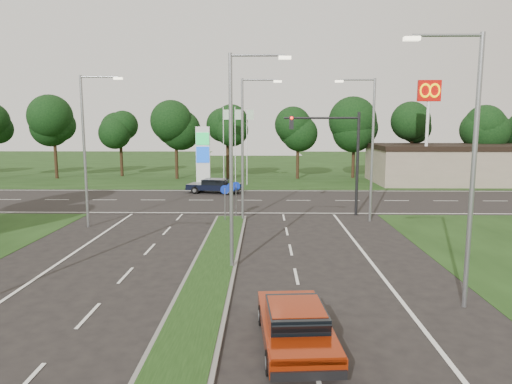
{
  "coord_description": "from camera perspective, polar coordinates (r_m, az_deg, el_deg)",
  "views": [
    {
      "loc": [
        2.18,
        -12.91,
        6.11
      ],
      "look_at": [
        1.7,
        13.8,
        2.2
      ],
      "focal_mm": 32.0,
      "sensor_mm": 36.0,
      "label": 1
    }
  ],
  "objects": [
    {
      "name": "median_signs",
      "position": [
        29.72,
        -3.19,
        -0.19
      ],
      "size": [
        1.16,
        1.76,
        2.38
      ],
      "color": "gray",
      "rests_on": "ground"
    },
    {
      "name": "gas_pylon",
      "position": [
        46.44,
        -6.38,
        4.68
      ],
      "size": [
        5.8,
        1.26,
        8.0
      ],
      "color": "silver",
      "rests_on": "ground"
    },
    {
      "name": "verge_far",
      "position": [
        68.22,
        -0.81,
        3.19
      ],
      "size": [
        160.0,
        50.0,
        0.02
      ],
      "primitive_type": "cube",
      "color": "black",
      "rests_on": "ground"
    },
    {
      "name": "ground",
      "position": [
        14.45,
        -8.08,
        -16.77
      ],
      "size": [
        160.0,
        160.0,
        0.0
      ],
      "primitive_type": "plane",
      "color": "black",
      "rests_on": "ground"
    },
    {
      "name": "cross_road",
      "position": [
        37.48,
        -2.32,
        -1.06
      ],
      "size": [
        160.0,
        12.0,
        0.02
      ],
      "primitive_type": "cube",
      "color": "black",
      "rests_on": "ground"
    },
    {
      "name": "streetlight_left_far",
      "position": [
        28.9,
        -20.34,
        5.77
      ],
      "size": [
        2.53,
        0.22,
        9.0
      ],
      "color": "gray",
      "rests_on": "ground"
    },
    {
      "name": "traffic_signal",
      "position": [
        31.35,
        10.27,
        5.53
      ],
      "size": [
        5.1,
        0.42,
        7.0
      ],
      "color": "black",
      "rests_on": "ground"
    },
    {
      "name": "treeline_far",
      "position": [
        52.89,
        -1.24,
        9.1
      ],
      "size": [
        6.0,
        6.0,
        9.9
      ],
      "color": "black",
      "rests_on": "ground"
    },
    {
      "name": "streetlight_right_near",
      "position": [
        16.35,
        24.98,
        3.94
      ],
      "size": [
        2.53,
        0.22,
        9.0
      ],
      "rotation": [
        0.0,
        0.0,
        3.14
      ],
      "color": "gray",
      "rests_on": "ground"
    },
    {
      "name": "streetlight_median_near",
      "position": [
        18.98,
        -2.54,
        5.2
      ],
      "size": [
        2.53,
        0.22,
        9.0
      ],
      "color": "gray",
      "rests_on": "ground"
    },
    {
      "name": "red_sedan",
      "position": [
        13.17,
        4.96,
        -16.15
      ],
      "size": [
        2.14,
        4.57,
        1.22
      ],
      "rotation": [
        0.0,
        0.0,
        0.07
      ],
      "color": "maroon",
      "rests_on": "ground"
    },
    {
      "name": "median_kerb",
      "position": [
        18.09,
        -6.06,
        -11.25
      ],
      "size": [
        2.0,
        26.0,
        0.12
      ],
      "primitive_type": "cube",
      "color": "slate",
      "rests_on": "ground"
    },
    {
      "name": "streetlight_right_far",
      "position": [
        29.68,
        14.0,
        6.09
      ],
      "size": [
        2.53,
        0.22,
        9.0
      ],
      "rotation": [
        0.0,
        0.0,
        3.14
      ],
      "color": "gray",
      "rests_on": "ground"
    },
    {
      "name": "commercial_building",
      "position": [
        52.94,
        23.05,
        3.21
      ],
      "size": [
        16.0,
        9.0,
        4.0
      ],
      "primitive_type": "cube",
      "color": "gray",
      "rests_on": "ground"
    },
    {
      "name": "streetlight_median_far",
      "position": [
        28.96,
        -1.31,
        6.28
      ],
      "size": [
        2.53,
        0.22,
        9.0
      ],
      "color": "gray",
      "rests_on": "ground"
    },
    {
      "name": "navy_sedan",
      "position": [
        41.51,
        -5.21,
        0.81
      ],
      "size": [
        5.07,
        2.92,
        1.31
      ],
      "rotation": [
        0.0,
        0.0,
        1.36
      ],
      "color": "black",
      "rests_on": "ground"
    },
    {
      "name": "mcdonalds_sign",
      "position": [
        47.63,
        20.76,
        10.05
      ],
      "size": [
        2.2,
        0.47,
        10.4
      ],
      "color": "silver",
      "rests_on": "ground"
    }
  ]
}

